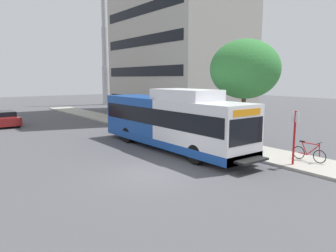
{
  "coord_description": "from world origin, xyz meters",
  "views": [
    {
      "loc": [
        -7.65,
        -11.39,
        4.27
      ],
      "look_at": [
        2.9,
        2.65,
        1.6
      ],
      "focal_mm": 33.78,
      "sensor_mm": 36.0,
      "label": 1
    }
  ],
  "objects_px": {
    "bus_stop_sign_pole": "(294,134)",
    "street_tree_near_stop": "(245,69)",
    "transit_bus": "(171,121)",
    "bicycle_parked": "(309,153)",
    "parked_car_far_lane": "(6,119)"
  },
  "relations": [
    {
      "from": "bus_stop_sign_pole",
      "to": "street_tree_near_stop",
      "type": "distance_m",
      "value": 6.12
    },
    {
      "from": "transit_bus",
      "to": "bicycle_parked",
      "type": "xyz_separation_m",
      "value": [
        3.49,
        -6.86,
        -1.14
      ]
    },
    {
      "from": "transit_bus",
      "to": "bus_stop_sign_pole",
      "type": "bearing_deg",
      "value": -71.39
    },
    {
      "from": "bicycle_parked",
      "to": "parked_car_far_lane",
      "type": "distance_m",
      "value": 25.21
    },
    {
      "from": "transit_bus",
      "to": "bicycle_parked",
      "type": "distance_m",
      "value": 7.78
    },
    {
      "from": "bus_stop_sign_pole",
      "to": "parked_car_far_lane",
      "type": "height_order",
      "value": "bus_stop_sign_pole"
    },
    {
      "from": "transit_bus",
      "to": "parked_car_far_lane",
      "type": "bearing_deg",
      "value": 110.71
    },
    {
      "from": "bicycle_parked",
      "to": "parked_car_far_lane",
      "type": "relative_size",
      "value": 0.39
    },
    {
      "from": "bus_stop_sign_pole",
      "to": "parked_car_far_lane",
      "type": "bearing_deg",
      "value": 110.11
    },
    {
      "from": "parked_car_far_lane",
      "to": "bicycle_parked",
      "type": "bearing_deg",
      "value": -67.38
    },
    {
      "from": "bus_stop_sign_pole",
      "to": "bicycle_parked",
      "type": "distance_m",
      "value": 1.64
    },
    {
      "from": "bus_stop_sign_pole",
      "to": "street_tree_near_stop",
      "type": "height_order",
      "value": "street_tree_near_stop"
    },
    {
      "from": "bicycle_parked",
      "to": "bus_stop_sign_pole",
      "type": "bearing_deg",
      "value": 174.3
    },
    {
      "from": "bus_stop_sign_pole",
      "to": "parked_car_far_lane",
      "type": "distance_m",
      "value": 24.67
    },
    {
      "from": "transit_bus",
      "to": "parked_car_far_lane",
      "type": "relative_size",
      "value": 2.72
    }
  ]
}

